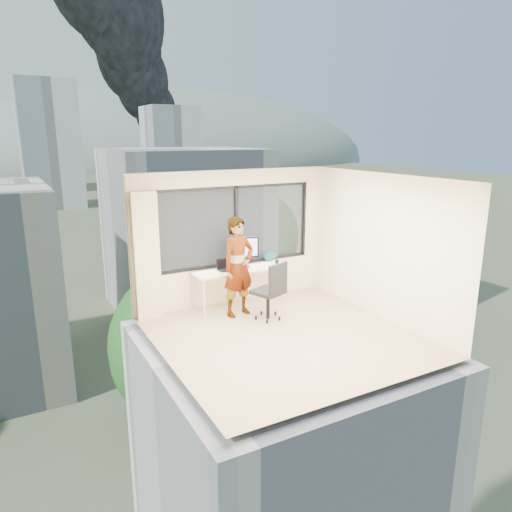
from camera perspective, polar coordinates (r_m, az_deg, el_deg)
floor at (r=7.90m, az=3.51°, el=-9.71°), size 4.00×4.00×0.01m
ceiling at (r=7.24m, az=3.83°, el=9.42°), size 4.00×4.00×0.01m
wall_front at (r=5.95m, az=13.99°, el=-4.92°), size 4.00×0.01×2.60m
wall_left at (r=6.66m, az=-11.09°, el=-2.67°), size 0.01×4.00×2.60m
wall_right at (r=8.67m, az=14.94°, el=1.09°), size 0.01×4.00×2.60m
window_wall at (r=9.15m, az=-2.72°, el=3.68°), size 3.30×0.16×1.55m
curtain at (r=8.52m, az=-13.11°, el=-0.08°), size 0.45×0.14×2.30m
desk at (r=9.12m, az=-1.98°, el=-3.81°), size 1.80×0.60×0.75m
chair at (r=8.43m, az=1.47°, el=-4.13°), size 0.72×0.72×1.09m
person at (r=8.53m, az=-2.15°, el=-1.33°), size 0.75×0.58×1.83m
monitor at (r=9.05m, az=-1.53°, el=0.51°), size 0.62×0.27×0.60m
game_console at (r=9.16m, az=-3.25°, el=-1.07°), size 0.31×0.27×0.07m
laptop at (r=8.89m, az=-3.63°, el=-1.13°), size 0.31×0.32×0.19m
cellphone at (r=8.80m, az=-3.34°, el=-1.92°), size 0.12×0.09×0.01m
pen_cup at (r=9.32m, az=2.55°, el=-0.72°), size 0.07×0.07×0.09m
handbag at (r=9.54m, az=1.70°, el=0.02°), size 0.30×0.19×0.21m
exterior_ground at (r=127.33m, az=-26.62°, el=5.10°), size 400.00×400.00×0.04m
near_bldg_b at (r=47.76m, az=-8.59°, el=3.10°), size 14.00×13.00×16.00m
near_bldg_c at (r=49.58m, az=15.76°, el=-0.43°), size 12.00×10.00×10.00m
far_tower_b at (r=126.67m, az=-23.72°, el=12.21°), size 13.00×13.00×30.00m
far_tower_c at (r=154.11m, az=-10.28°, el=12.60°), size 15.00×15.00×26.00m
hill_b at (r=342.67m, az=-11.06°, el=11.25°), size 300.00×220.00×96.00m
tree_b at (r=28.36m, az=-9.57°, el=-12.48°), size 7.60×7.60×9.00m
tree_c at (r=54.25m, az=0.75°, el=1.37°), size 8.40×8.40×10.00m
smoke_plume_b at (r=187.19m, az=-10.71°, el=21.46°), size 30.00×18.00×70.00m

